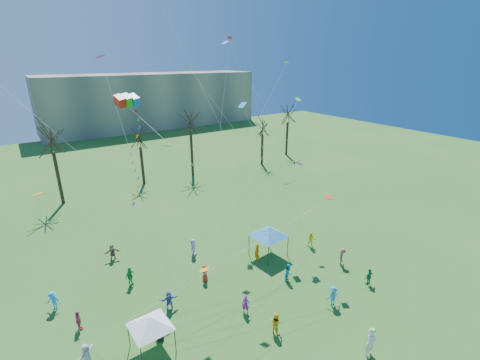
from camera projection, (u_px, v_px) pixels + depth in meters
ground at (280, 346)px, 23.60m from camera, size 160.00×160.00×0.00m
distant_building at (153, 101)px, 96.28m from camera, size 60.00×14.00×15.00m
bare_tree_row at (141, 138)px, 50.67m from camera, size 70.66×7.99×12.08m
hero_kite_flyer at (371, 342)px, 22.51m from camera, size 0.85×0.61×2.20m
big_box_kite at (139, 160)px, 23.67m from camera, size 6.08×8.09×22.33m
canopy_tent_white at (150, 322)px, 22.59m from camera, size 3.66×3.66×2.75m
canopy_tent_blue at (269, 231)px, 33.56m from camera, size 4.27×4.27×3.22m
festival_crowd at (211, 286)px, 28.44m from camera, size 25.42×18.50×1.84m
small_kites_aloft at (218, 126)px, 29.67m from camera, size 28.41×20.72×33.88m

